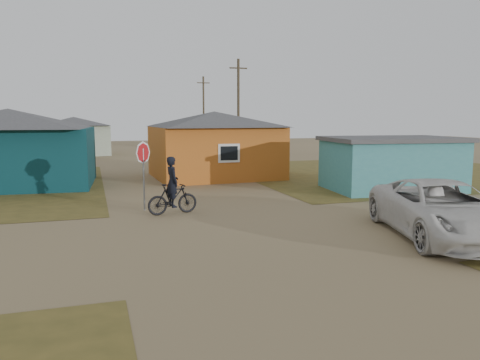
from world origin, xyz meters
name	(u,v)px	position (x,y,z in m)	size (l,w,h in m)	color
ground	(252,236)	(0.00, 0.00, 0.00)	(120.00, 120.00, 0.00)	olive
grass_ne	(389,172)	(14.00, 13.00, 0.01)	(20.00, 18.00, 0.00)	brown
house_teal	(10,147)	(-8.50, 13.50, 2.05)	(8.93, 7.08, 4.00)	#092D33
house_yellow	(215,144)	(2.50, 14.00, 2.00)	(7.72, 6.76, 3.90)	#BB5F1C
shed_turquoise	(391,163)	(9.50, 6.50, 1.31)	(6.71, 4.93, 2.60)	teal
house_pale_west	(74,135)	(-6.00, 34.00, 1.86)	(7.04, 6.15, 3.60)	#9FAC94
house_beige_east	(221,132)	(10.00, 40.00, 1.86)	(6.95, 6.05, 3.60)	gray
house_pale_north	(3,133)	(-14.00, 46.00, 1.75)	(6.28, 5.81, 3.40)	#9FAC94
utility_pole_near	(238,110)	(6.50, 22.00, 4.14)	(1.40, 0.20, 8.00)	#453A29
utility_pole_far	(204,112)	(7.50, 38.00, 4.14)	(1.40, 0.20, 8.00)	#453A29
stop_sign	(143,160)	(-2.65, 4.99, 1.94)	(0.80, 0.40, 2.66)	gray
cyclist	(172,193)	(-1.73, 3.94, 0.78)	(1.96, 0.85, 2.14)	black
vehicle	(442,210)	(5.32, -1.88, 0.84)	(2.80, 6.07, 1.69)	silver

